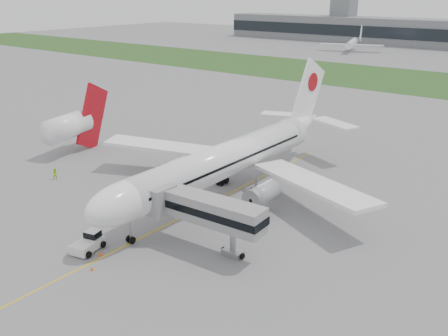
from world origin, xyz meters
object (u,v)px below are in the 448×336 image
Objects in this scene: pushback_tug at (89,242)px; neighbor_aircraft at (71,125)px; airliner at (230,157)px; jet_bridge at (202,209)px; ground_crew_near at (90,240)px.

neighbor_aircraft is at bearing 132.83° from pushback_tug.
airliner reaches higher than neighbor_aircraft.
jet_bridge is at bearing 25.16° from pushback_tug.
airliner is 12.21× the size of pushback_tug.
airliner is 24.55m from pushback_tug.
pushback_tug is (-2.69, -23.95, -4.72)m from airliner.
ground_crew_near is (-10.69, -8.00, -4.21)m from jet_bridge.
neighbor_aircraft is (-32.34, 21.22, 4.32)m from ground_crew_near.
jet_bridge is 0.91× the size of neighbor_aircraft.
airliner reaches higher than pushback_tug.
neighbor_aircraft reaches higher than pushback_tug.
airliner reaches higher than ground_crew_near.
pushback_tug is 2.44× the size of ground_crew_near.
neighbor_aircraft is (-43.03, 13.22, 0.11)m from jet_bridge.
ground_crew_near is (-2.99, -23.58, -4.75)m from airliner.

